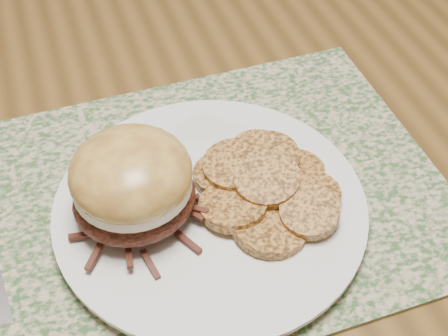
{
  "coord_description": "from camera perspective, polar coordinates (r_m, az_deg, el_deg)",
  "views": [
    {
      "loc": [
        -0.2,
        -0.61,
        1.19
      ],
      "look_at": [
        -0.08,
        -0.26,
        0.79
      ],
      "focal_mm": 50.0,
      "sensor_mm": 36.0,
      "label": 1
    }
  ],
  "objects": [
    {
      "name": "dinner_plate",
      "position": [
        0.55,
        -1.27,
        -3.76
      ],
      "size": [
        0.26,
        0.26,
        0.02
      ],
      "primitive_type": "cylinder",
      "color": "white",
      "rests_on": "placemat"
    },
    {
      "name": "roasted_potatoes",
      "position": [
        0.55,
        3.73,
        -1.47
      ],
      "size": [
        0.15,
        0.14,
        0.03
      ],
      "color": "#B47A35",
      "rests_on": "dinner_plate"
    },
    {
      "name": "pork_sandwich",
      "position": [
        0.52,
        -8.38,
        -1.4
      ],
      "size": [
        0.12,
        0.12,
        0.08
      ],
      "rotation": [
        0.0,
        0.0,
        0.18
      ],
      "color": "black",
      "rests_on": "dinner_plate"
    },
    {
      "name": "dining_table",
      "position": [
        0.83,
        -0.85,
        8.09
      ],
      "size": [
        1.5,
        0.9,
        0.75
      ],
      "color": "brown",
      "rests_on": "ground"
    },
    {
      "name": "placemat",
      "position": [
        0.58,
        -2.16,
        -2.73
      ],
      "size": [
        0.45,
        0.33,
        0.0
      ],
      "primitive_type": "cube",
      "color": "#33572C",
      "rests_on": "dining_table"
    },
    {
      "name": "ground",
      "position": [
        1.35,
        -0.53,
        -14.57
      ],
      "size": [
        3.5,
        3.5,
        0.0
      ],
      "primitive_type": "plane",
      "color": "#4F2F1B",
      "rests_on": "ground"
    }
  ]
}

